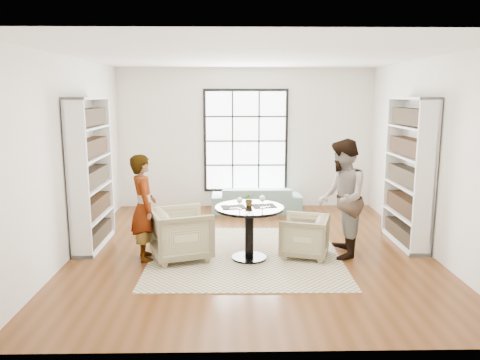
{
  "coord_description": "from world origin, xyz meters",
  "views": [
    {
      "loc": [
        -0.32,
        -7.12,
        2.44
      ],
      "look_at": [
        -0.17,
        0.4,
        1.06
      ],
      "focal_mm": 35.0,
      "sensor_mm": 36.0,
      "label": 1
    }
  ],
  "objects_px": {
    "person_left": "(144,208)",
    "wine_glass_right": "(262,199)",
    "pedestal_table": "(249,221)",
    "armchair_right": "(304,236)",
    "person_right": "(342,199)",
    "wine_glass_left": "(240,201)",
    "sofa": "(256,199)",
    "armchair_left": "(182,234)",
    "flower_centerpiece": "(249,199)"
  },
  "relations": [
    {
      "from": "person_right",
      "to": "wine_glass_left",
      "type": "height_order",
      "value": "person_right"
    },
    {
      "from": "sofa",
      "to": "person_left",
      "type": "height_order",
      "value": "person_left"
    },
    {
      "from": "armchair_left",
      "to": "armchair_right",
      "type": "relative_size",
      "value": 1.21
    },
    {
      "from": "armchair_left",
      "to": "armchair_right",
      "type": "distance_m",
      "value": 1.86
    },
    {
      "from": "person_left",
      "to": "wine_glass_left",
      "type": "height_order",
      "value": "person_left"
    },
    {
      "from": "armchair_left",
      "to": "wine_glass_right",
      "type": "xyz_separation_m",
      "value": [
        1.2,
        -0.14,
        0.56
      ]
    },
    {
      "from": "flower_centerpiece",
      "to": "armchair_right",
      "type": "bearing_deg",
      "value": 2.8
    },
    {
      "from": "pedestal_table",
      "to": "armchair_right",
      "type": "bearing_deg",
      "value": 8.08
    },
    {
      "from": "pedestal_table",
      "to": "wine_glass_left",
      "type": "bearing_deg",
      "value": -135.64
    },
    {
      "from": "flower_centerpiece",
      "to": "sofa",
      "type": "bearing_deg",
      "value": 84.73
    },
    {
      "from": "armchair_right",
      "to": "person_left",
      "type": "bearing_deg",
      "value": -71.26
    },
    {
      "from": "person_left",
      "to": "wine_glass_right",
      "type": "xyz_separation_m",
      "value": [
        1.75,
        -0.14,
        0.16
      ]
    },
    {
      "from": "pedestal_table",
      "to": "armchair_right",
      "type": "height_order",
      "value": "pedestal_table"
    },
    {
      "from": "sofa",
      "to": "wine_glass_left",
      "type": "bearing_deg",
      "value": 82.06
    },
    {
      "from": "person_right",
      "to": "flower_centerpiece",
      "type": "xyz_separation_m",
      "value": [
        -1.39,
        -0.04,
        0.01
      ]
    },
    {
      "from": "person_right",
      "to": "armchair_right",
      "type": "bearing_deg",
      "value": -81.11
    },
    {
      "from": "person_right",
      "to": "flower_centerpiece",
      "type": "distance_m",
      "value": 1.39
    },
    {
      "from": "wine_glass_left",
      "to": "armchair_left",
      "type": "bearing_deg",
      "value": 167.32
    },
    {
      "from": "flower_centerpiece",
      "to": "armchair_left",
      "type": "bearing_deg",
      "value": -178.47
    },
    {
      "from": "person_right",
      "to": "pedestal_table",
      "type": "bearing_deg",
      "value": -76.2
    },
    {
      "from": "person_right",
      "to": "person_left",
      "type": "bearing_deg",
      "value": -79.79
    },
    {
      "from": "person_left",
      "to": "person_right",
      "type": "bearing_deg",
      "value": -106.64
    },
    {
      "from": "person_left",
      "to": "wine_glass_left",
      "type": "distance_m",
      "value": 1.44
    },
    {
      "from": "armchair_right",
      "to": "person_right",
      "type": "bearing_deg",
      "value": 107.12
    },
    {
      "from": "sofa",
      "to": "wine_glass_left",
      "type": "relative_size",
      "value": 10.59
    },
    {
      "from": "sofa",
      "to": "armchair_left",
      "type": "distance_m",
      "value": 3.1
    },
    {
      "from": "armchair_right",
      "to": "wine_glass_right",
      "type": "distance_m",
      "value": 0.93
    },
    {
      "from": "armchair_left",
      "to": "wine_glass_left",
      "type": "distance_m",
      "value": 1.05
    },
    {
      "from": "armchair_left",
      "to": "person_right",
      "type": "distance_m",
      "value": 2.46
    },
    {
      "from": "person_left",
      "to": "person_right",
      "type": "relative_size",
      "value": 0.88
    },
    {
      "from": "pedestal_table",
      "to": "sofa",
      "type": "bearing_deg",
      "value": 84.83
    },
    {
      "from": "sofa",
      "to": "person_left",
      "type": "relative_size",
      "value": 1.17
    },
    {
      "from": "wine_glass_right",
      "to": "flower_centerpiece",
      "type": "relative_size",
      "value": 0.99
    },
    {
      "from": "armchair_left",
      "to": "wine_glass_right",
      "type": "distance_m",
      "value": 1.33
    },
    {
      "from": "wine_glass_right",
      "to": "flower_centerpiece",
      "type": "distance_m",
      "value": 0.25
    },
    {
      "from": "pedestal_table",
      "to": "flower_centerpiece",
      "type": "relative_size",
      "value": 5.24
    },
    {
      "from": "pedestal_table",
      "to": "armchair_right",
      "type": "distance_m",
      "value": 0.89
    },
    {
      "from": "sofa",
      "to": "wine_glass_right",
      "type": "xyz_separation_m",
      "value": [
        -0.07,
        -2.97,
        0.68
      ]
    },
    {
      "from": "wine_glass_left",
      "to": "wine_glass_right",
      "type": "xyz_separation_m",
      "value": [
        0.33,
        0.05,
        0.01
      ]
    },
    {
      "from": "pedestal_table",
      "to": "sofa",
      "type": "distance_m",
      "value": 2.91
    },
    {
      "from": "wine_glass_right",
      "to": "pedestal_table",
      "type": "bearing_deg",
      "value": 154.41
    },
    {
      "from": "pedestal_table",
      "to": "person_left",
      "type": "relative_size",
      "value": 0.64
    },
    {
      "from": "wine_glass_right",
      "to": "flower_centerpiece",
      "type": "xyz_separation_m",
      "value": [
        -0.18,
        0.17,
        -0.04
      ]
    },
    {
      "from": "pedestal_table",
      "to": "wine_glass_right",
      "type": "height_order",
      "value": "wine_glass_right"
    },
    {
      "from": "sofa",
      "to": "wine_glass_right",
      "type": "height_order",
      "value": "wine_glass_right"
    },
    {
      "from": "armchair_left",
      "to": "wine_glass_left",
      "type": "height_order",
      "value": "wine_glass_left"
    },
    {
      "from": "sofa",
      "to": "flower_centerpiece",
      "type": "height_order",
      "value": "flower_centerpiece"
    },
    {
      "from": "sofa",
      "to": "wine_glass_right",
      "type": "bearing_deg",
      "value": 88.29
    },
    {
      "from": "person_right",
      "to": "flower_centerpiece",
      "type": "relative_size",
      "value": 9.26
    },
    {
      "from": "pedestal_table",
      "to": "person_right",
      "type": "height_order",
      "value": "person_right"
    }
  ]
}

